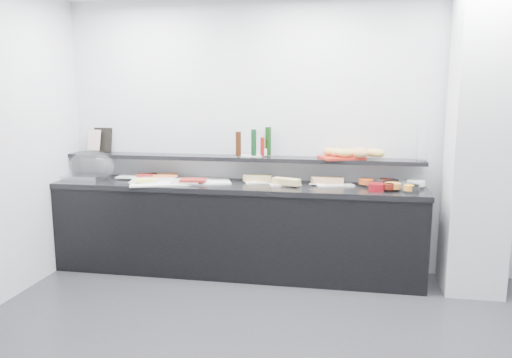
% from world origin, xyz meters
% --- Properties ---
extents(back_wall, '(5.00, 0.02, 2.70)m').
position_xyz_m(back_wall, '(0.00, 2.00, 1.35)').
color(back_wall, silver).
rests_on(back_wall, ground).
extents(column, '(0.50, 0.50, 2.70)m').
position_xyz_m(column, '(1.50, 1.65, 1.35)').
color(column, silver).
rests_on(column, ground).
extents(buffet_cabinet, '(3.60, 0.60, 0.85)m').
position_xyz_m(buffet_cabinet, '(-0.70, 1.70, 0.42)').
color(buffet_cabinet, black).
rests_on(buffet_cabinet, ground).
extents(counter_top, '(3.62, 0.62, 0.05)m').
position_xyz_m(counter_top, '(-0.70, 1.70, 0.88)').
color(counter_top, black).
rests_on(counter_top, buffet_cabinet).
extents(wall_shelf, '(3.60, 0.25, 0.04)m').
position_xyz_m(wall_shelf, '(-0.70, 1.88, 1.13)').
color(wall_shelf, black).
rests_on(wall_shelf, back_wall).
extents(cloche_base, '(0.40, 0.27, 0.04)m').
position_xyz_m(cloche_base, '(-2.31, 1.71, 0.92)').
color(cloche_base, silver).
rests_on(cloche_base, counter_top).
extents(cloche_dome, '(0.52, 0.36, 0.34)m').
position_xyz_m(cloche_dome, '(-2.22, 1.73, 1.03)').
color(cloche_dome, silver).
rests_on(cloche_dome, cloche_base).
extents(linen_runner, '(1.06, 0.77, 0.01)m').
position_xyz_m(linen_runner, '(-1.26, 1.71, 0.91)').
color(linen_runner, white).
rests_on(linen_runner, counter_top).
extents(platter_meat_a, '(0.30, 0.20, 0.01)m').
position_xyz_m(platter_meat_a, '(-1.81, 1.79, 0.92)').
color(platter_meat_a, white).
rests_on(platter_meat_a, linen_runner).
extents(food_meat_a, '(0.24, 0.20, 0.02)m').
position_xyz_m(food_meat_a, '(-1.66, 1.82, 0.94)').
color(food_meat_a, maroon).
rests_on(food_meat_a, platter_meat_a).
extents(platter_salmon, '(0.32, 0.27, 0.01)m').
position_xyz_m(platter_salmon, '(-1.51, 1.79, 0.92)').
color(platter_salmon, white).
rests_on(platter_salmon, linen_runner).
extents(food_salmon, '(0.29, 0.24, 0.02)m').
position_xyz_m(food_salmon, '(-1.47, 1.84, 0.94)').
color(food_salmon, orange).
rests_on(food_salmon, platter_salmon).
extents(platter_cheese, '(0.29, 0.21, 0.01)m').
position_xyz_m(platter_cheese, '(-1.58, 1.56, 0.92)').
color(platter_cheese, white).
rests_on(platter_cheese, linen_runner).
extents(food_cheese, '(0.22, 0.18, 0.02)m').
position_xyz_m(food_cheese, '(-1.56, 1.53, 0.94)').
color(food_cheese, '#EEE95C').
rests_on(food_cheese, platter_cheese).
extents(platter_meat_b, '(0.29, 0.22, 0.01)m').
position_xyz_m(platter_meat_b, '(-1.17, 1.60, 0.92)').
color(platter_meat_b, silver).
rests_on(platter_meat_b, linen_runner).
extents(food_meat_b, '(0.26, 0.18, 0.02)m').
position_xyz_m(food_meat_b, '(-1.10, 1.61, 0.94)').
color(food_meat_b, maroon).
rests_on(food_meat_b, platter_meat_b).
extents(sandwich_plate_left, '(0.36, 0.24, 0.01)m').
position_xyz_m(sandwich_plate_left, '(-0.46, 1.81, 0.91)').
color(sandwich_plate_left, white).
rests_on(sandwich_plate_left, counter_top).
extents(sandwich_food_left, '(0.28, 0.11, 0.06)m').
position_xyz_m(sandwich_food_left, '(-0.50, 1.82, 0.94)').
color(sandwich_food_left, tan).
rests_on(sandwich_food_left, sandwich_plate_left).
extents(tongs_left, '(0.15, 0.06, 0.01)m').
position_xyz_m(tongs_left, '(-0.48, 1.78, 0.92)').
color(tongs_left, silver).
rests_on(tongs_left, sandwich_plate_left).
extents(sandwich_plate_mid, '(0.33, 0.22, 0.01)m').
position_xyz_m(sandwich_plate_mid, '(-0.22, 1.71, 0.91)').
color(sandwich_plate_mid, white).
rests_on(sandwich_plate_mid, counter_top).
extents(sandwich_food_mid, '(0.28, 0.18, 0.06)m').
position_xyz_m(sandwich_food_mid, '(-0.20, 1.67, 0.94)').
color(sandwich_food_mid, tan).
rests_on(sandwich_food_mid, sandwich_plate_mid).
extents(tongs_mid, '(0.15, 0.07, 0.01)m').
position_xyz_m(tongs_mid, '(-0.24, 1.65, 0.92)').
color(tongs_mid, '#B6B8BD').
rests_on(tongs_mid, sandwich_plate_mid).
extents(sandwich_plate_right, '(0.39, 0.25, 0.01)m').
position_xyz_m(sandwich_plate_right, '(0.25, 1.78, 0.91)').
color(sandwich_plate_right, silver).
rests_on(sandwich_plate_right, counter_top).
extents(sandwich_food_right, '(0.32, 0.19, 0.06)m').
position_xyz_m(sandwich_food_right, '(0.18, 1.81, 0.94)').
color(sandwich_food_right, tan).
rests_on(sandwich_food_right, sandwich_plate_right).
extents(tongs_right, '(0.16, 0.02, 0.01)m').
position_xyz_m(tongs_right, '(0.09, 1.72, 0.92)').
color(tongs_right, silver).
rests_on(tongs_right, sandwich_plate_right).
extents(bowl_glass_fruit, '(0.21, 0.21, 0.07)m').
position_xyz_m(bowl_glass_fruit, '(0.71, 1.83, 0.94)').
color(bowl_glass_fruit, white).
rests_on(bowl_glass_fruit, counter_top).
extents(fill_glass_fruit, '(0.16, 0.16, 0.05)m').
position_xyz_m(fill_glass_fruit, '(0.55, 1.81, 0.95)').
color(fill_glass_fruit, '#D4511C').
rests_on(fill_glass_fruit, bowl_glass_fruit).
extents(bowl_black_jam, '(0.17, 0.17, 0.07)m').
position_xyz_m(bowl_black_jam, '(0.77, 1.82, 0.94)').
color(bowl_black_jam, black).
rests_on(bowl_black_jam, counter_top).
extents(fill_black_jam, '(0.13, 0.13, 0.05)m').
position_xyz_m(fill_black_jam, '(0.74, 1.84, 0.95)').
color(fill_black_jam, '#5F180D').
rests_on(fill_black_jam, bowl_black_jam).
extents(bowl_glass_cream, '(0.20, 0.20, 0.07)m').
position_xyz_m(bowl_glass_cream, '(0.96, 1.79, 0.94)').
color(bowl_glass_cream, white).
rests_on(bowl_glass_cream, counter_top).
extents(fill_glass_cream, '(0.21, 0.21, 0.05)m').
position_xyz_m(fill_glass_cream, '(1.01, 1.81, 0.95)').
color(fill_glass_cream, white).
rests_on(fill_glass_cream, bowl_glass_cream).
extents(bowl_red_jam, '(0.15, 0.15, 0.07)m').
position_xyz_m(bowl_red_jam, '(0.63, 1.59, 0.94)').
color(bowl_red_jam, maroon).
rests_on(bowl_red_jam, counter_top).
extents(fill_red_jam, '(0.13, 0.13, 0.05)m').
position_xyz_m(fill_red_jam, '(0.74, 1.58, 0.95)').
color(fill_red_jam, '#5D150D').
rests_on(fill_red_jam, bowl_red_jam).
extents(bowl_glass_salmon, '(0.22, 0.22, 0.07)m').
position_xyz_m(bowl_glass_salmon, '(0.93, 1.58, 0.94)').
color(bowl_glass_salmon, white).
rests_on(bowl_glass_salmon, counter_top).
extents(fill_glass_salmon, '(0.18, 0.18, 0.05)m').
position_xyz_m(fill_glass_salmon, '(0.78, 1.63, 0.95)').
color(fill_glass_salmon, '#CB7E31').
rests_on(fill_glass_salmon, bowl_glass_salmon).
extents(bowl_black_fruit, '(0.15, 0.15, 0.07)m').
position_xyz_m(bowl_black_fruit, '(0.94, 1.57, 0.94)').
color(bowl_black_fruit, black).
rests_on(bowl_black_fruit, counter_top).
extents(fill_black_fruit, '(0.10, 0.10, 0.05)m').
position_xyz_m(fill_black_fruit, '(0.91, 1.54, 0.95)').
color(fill_black_fruit, orange).
rests_on(fill_black_fruit, bowl_black_fruit).
extents(framed_print, '(0.20, 0.07, 0.26)m').
position_xyz_m(framed_print, '(-2.21, 1.97, 1.28)').
color(framed_print, black).
rests_on(framed_print, wall_shelf).
extents(print_art, '(0.17, 0.08, 0.22)m').
position_xyz_m(print_art, '(-2.29, 1.93, 1.28)').
color(print_art, '#D8A79B').
rests_on(print_art, framed_print).
extents(condiment_tray, '(0.27, 0.20, 0.01)m').
position_xyz_m(condiment_tray, '(-0.60, 1.90, 1.16)').
color(condiment_tray, white).
rests_on(condiment_tray, wall_shelf).
extents(bottle_green_a, '(0.07, 0.07, 0.26)m').
position_xyz_m(bottle_green_a, '(-0.55, 1.87, 1.29)').
color(bottle_green_a, '#0E3318').
rests_on(bottle_green_a, condiment_tray).
extents(bottle_brown, '(0.07, 0.07, 0.24)m').
position_xyz_m(bottle_brown, '(-0.69, 1.81, 1.28)').
color(bottle_brown, '#391A0A').
rests_on(bottle_brown, condiment_tray).
extents(bottle_green_b, '(0.07, 0.07, 0.28)m').
position_xyz_m(bottle_green_b, '(-0.42, 1.94, 1.30)').
color(bottle_green_b, '#0F350E').
rests_on(bottle_green_b, condiment_tray).
extents(bottle_hot, '(0.05, 0.05, 0.18)m').
position_xyz_m(bottle_hot, '(-0.46, 1.88, 1.25)').
color(bottle_hot, '#AD0D0C').
rests_on(bottle_hot, condiment_tray).
extents(shaker_salt, '(0.03, 0.03, 0.07)m').
position_xyz_m(shaker_salt, '(-0.43, 1.88, 1.20)').
color(shaker_salt, white).
rests_on(shaker_salt, condiment_tray).
extents(shaker_pepper, '(0.03, 0.03, 0.07)m').
position_xyz_m(shaker_pepper, '(-0.48, 1.89, 1.20)').
color(shaker_pepper, white).
rests_on(shaker_pepper, condiment_tray).
extents(bread_tray, '(0.48, 0.42, 0.02)m').
position_xyz_m(bread_tray, '(0.31, 1.89, 1.16)').
color(bread_tray, '#AE1F12').
rests_on(bread_tray, wall_shelf).
extents(bread_roll_nw, '(0.13, 0.09, 0.08)m').
position_xyz_m(bread_roll_nw, '(0.19, 1.92, 1.21)').
color(bread_roll_nw, gold).
rests_on(bread_roll_nw, bread_tray).
extents(bread_roll_n, '(0.16, 0.11, 0.08)m').
position_xyz_m(bread_roll_n, '(0.48, 1.98, 1.21)').
color(bread_roll_n, '#D1874F').
rests_on(bread_roll_n, bread_tray).
extents(bread_roll_ne, '(0.14, 0.10, 0.08)m').
position_xyz_m(bread_roll_ne, '(0.61, 1.92, 1.21)').
color(bread_roll_ne, '#D8AA52').
rests_on(bread_roll_ne, bread_tray).
extents(bread_roll_sw, '(0.18, 0.14, 0.08)m').
position_xyz_m(bread_roll_sw, '(0.34, 1.83, 1.21)').
color(bread_roll_sw, tan).
rests_on(bread_roll_sw, bread_tray).
extents(bread_roll_s, '(0.14, 0.10, 0.08)m').
position_xyz_m(bread_roll_s, '(0.49, 1.81, 1.21)').
color(bread_roll_s, tan).
rests_on(bread_roll_s, bread_tray).
extents(bread_roll_se, '(0.13, 0.09, 0.08)m').
position_xyz_m(bread_roll_se, '(0.66, 1.86, 1.21)').
color(bread_roll_se, gold).
rests_on(bread_roll_se, bread_tray).
extents(bread_roll_midw, '(0.14, 0.10, 0.08)m').
position_xyz_m(bread_roll_midw, '(0.27, 1.88, 1.21)').
color(bread_roll_midw, gold).
rests_on(bread_roll_midw, bread_tray).
extents(bread_roll_mide, '(0.15, 0.13, 0.08)m').
position_xyz_m(bread_roll_mide, '(0.38, 1.86, 1.21)').
color(bread_roll_mide, tan).
rests_on(bread_roll_mide, bread_tray).
extents(carafe, '(0.13, 0.13, 0.30)m').
position_xyz_m(carafe, '(1.04, 1.84, 1.30)').
color(carafe, white).
rests_on(carafe, wall_shelf).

